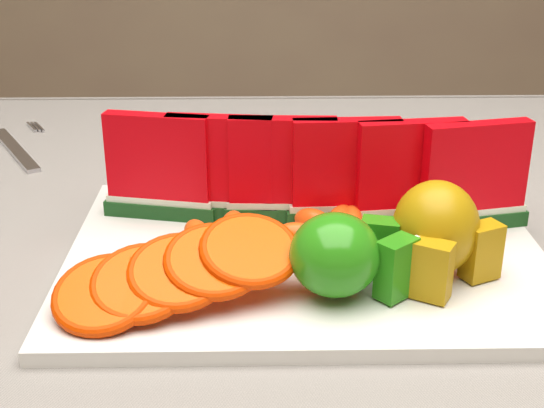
% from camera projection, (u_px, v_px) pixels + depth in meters
% --- Properties ---
extents(table, '(1.40, 0.90, 0.75)m').
position_uv_depth(table, '(233.00, 355.00, 0.70)').
color(table, '#472C1A').
rests_on(table, ground).
extents(tablecloth, '(1.53, 1.03, 0.20)m').
position_uv_depth(tablecloth, '(231.00, 296.00, 0.67)').
color(tablecloth, gray).
rests_on(tablecloth, table).
extents(platter, '(0.40, 0.30, 0.01)m').
position_uv_depth(platter, '(306.00, 255.00, 0.64)').
color(platter, silver).
rests_on(platter, tablecloth).
extents(apple_cluster, '(0.10, 0.08, 0.06)m').
position_uv_depth(apple_cluster, '(344.00, 255.00, 0.56)').
color(apple_cluster, '#107D10').
rests_on(apple_cluster, platter).
extents(pear_cluster, '(0.09, 0.09, 0.08)m').
position_uv_depth(pear_cluster, '(438.00, 231.00, 0.59)').
color(pear_cluster, '#B16D20').
rests_on(pear_cluster, platter).
extents(side_plate, '(0.22, 0.22, 0.01)m').
position_uv_depth(side_plate, '(351.00, 148.00, 0.90)').
color(side_plate, silver).
rests_on(side_plate, tablecloth).
extents(fork, '(0.10, 0.19, 0.00)m').
position_uv_depth(fork, '(17.00, 147.00, 0.91)').
color(fork, silver).
rests_on(fork, tablecloth).
extents(watermelon_row, '(0.39, 0.07, 0.10)m').
position_uv_depth(watermelon_row, '(314.00, 174.00, 0.67)').
color(watermelon_row, '#11380C').
rests_on(watermelon_row, platter).
extents(orange_fan_front, '(0.20, 0.12, 0.05)m').
position_uv_depth(orange_fan_front, '(179.00, 271.00, 0.55)').
color(orange_fan_front, '#EA6300').
rests_on(orange_fan_front, platter).
extents(orange_fan_back, '(0.24, 0.10, 0.04)m').
position_uv_depth(orange_fan_back, '(272.00, 175.00, 0.75)').
color(orange_fan_back, '#EA6300').
rests_on(orange_fan_back, platter).
extents(tangerine_segments, '(0.22, 0.07, 0.02)m').
position_uv_depth(tangerine_segments, '(309.00, 229.00, 0.65)').
color(tangerine_segments, '#FF5518').
rests_on(tangerine_segments, platter).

